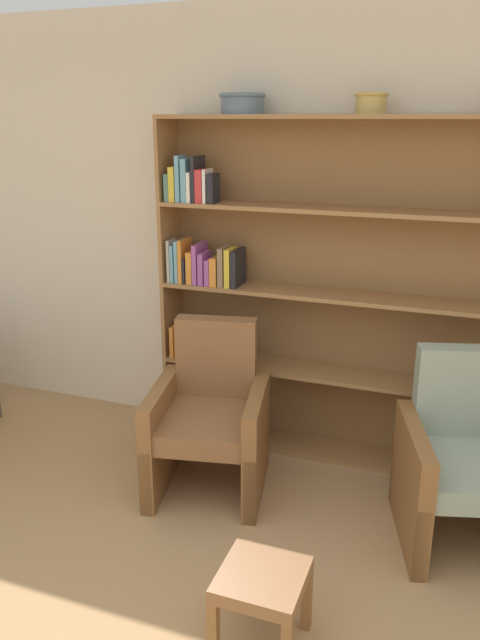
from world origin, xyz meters
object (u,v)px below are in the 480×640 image
object	(u,v)px
bowl_cream	(242,102)
footstool	(262,587)
bookshelf	(323,303)
bowl_slate	(371,102)
armchair_leather	(210,419)
armchair_cushioned	(467,463)

from	to	relation	value
bowl_cream	footstool	bearing A→B (deg)	-67.38
bookshelf	bowl_cream	xyz separation A→B (m)	(-0.52, -0.03, 1.17)
bowl_slate	footstool	distance (m)	2.50
bowl_cream	armchair_leather	size ratio (longest dim) A/B	0.29
armchair_leather	armchair_cushioned	world-z (taller)	same
armchair_cushioned	footstool	world-z (taller)	armchair_cushioned
bowl_slate	armchair_cushioned	xyz separation A→B (m)	(0.69, -0.59, -1.75)
bookshelf	bowl_slate	xyz separation A→B (m)	(0.23, -0.03, 1.17)
armchair_leather	bowl_cream	bearing A→B (deg)	-100.03
bowl_cream	armchair_leather	bearing A→B (deg)	-88.34
bowl_slate	footstool	world-z (taller)	bowl_slate
bookshelf	footstool	xyz separation A→B (m)	(0.17, -1.67, -0.71)
footstool	armchair_cushioned	bearing A→B (deg)	54.85
bowl_cream	bowl_slate	world-z (taller)	bowl_cream
bookshelf	bowl_slate	world-z (taller)	bowl_slate
armchair_leather	armchair_cushioned	distance (m)	1.41
bookshelf	armchair_cushioned	size ratio (longest dim) A/B	2.60
bookshelf	bowl_slate	bearing A→B (deg)	-6.58
bowl_slate	armchair_leather	bearing A→B (deg)	-140.93
armchair_cushioned	bowl_cream	bearing A→B (deg)	-38.38
armchair_leather	footstool	bearing A→B (deg)	110.62
bookshelf	footstool	distance (m)	1.83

